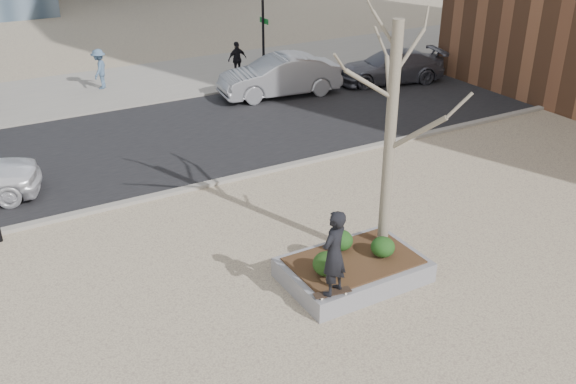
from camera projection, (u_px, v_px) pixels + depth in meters
ground at (314, 292)px, 13.67m from camera, size 120.00×120.00×0.00m
street at (157, 142)px, 21.47m from camera, size 60.00×8.00×0.02m
far_sidewalk at (101, 89)px, 26.93m from camera, size 60.00×6.00×0.02m
planter at (353, 270)px, 14.02m from camera, size 3.00×2.00×0.45m
planter_mulch at (354, 260)px, 13.92m from camera, size 2.70×1.70×0.04m
sycamore_tree at (393, 103)px, 13.14m from camera, size 2.80×2.80×6.60m
shrub_left at (327, 264)px, 13.28m from camera, size 0.60×0.60×0.51m
shrub_middle at (341, 240)px, 14.20m from camera, size 0.54×0.54×0.46m
shrub_right at (383, 247)px, 13.95m from camera, size 0.53×0.53×0.45m
skateboard at (332, 294)px, 12.77m from camera, size 0.80×0.32×0.08m
skateboarder at (334, 253)px, 12.35m from camera, size 0.78×0.67×1.81m
car_silver at (280, 76)px, 25.75m from camera, size 5.06×2.30×1.61m
car_third at (390, 67)px, 27.53m from camera, size 5.00×3.01×1.35m
pedestrian_b at (100, 69)px, 26.61m from camera, size 1.07×1.23×1.65m
pedestrian_c at (237, 59)px, 28.29m from camera, size 0.93×0.44×1.54m
traffic_light_far at (263, 29)px, 26.98m from camera, size 0.60×2.48×4.50m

